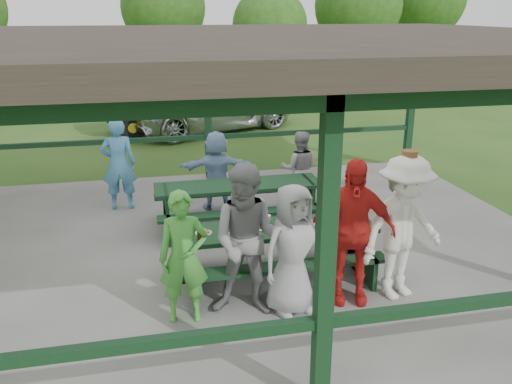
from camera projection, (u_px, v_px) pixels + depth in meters
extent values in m
plane|color=#274F18|center=(242.00, 250.00, 8.67)|extent=(90.00, 90.00, 0.00)
cube|color=slate|center=(242.00, 247.00, 8.66)|extent=(10.00, 8.00, 0.10)
cube|color=black|center=(325.00, 261.00, 4.65)|extent=(0.15, 0.15, 3.00)
cube|color=black|center=(208.00, 110.00, 11.68)|extent=(0.15, 0.15, 3.00)
cube|color=black|center=(411.00, 102.00, 12.66)|extent=(0.15, 0.15, 3.00)
cube|color=black|center=(39.00, 357.00, 4.35)|extent=(4.65, 0.10, 0.10)
cube|color=black|center=(95.00, 142.00, 11.38)|extent=(4.65, 0.10, 0.10)
cube|color=black|center=(313.00, 132.00, 12.36)|extent=(4.65, 0.10, 0.10)
cube|color=black|center=(333.00, 98.00, 4.20)|extent=(9.80, 0.15, 0.20)
cube|color=black|center=(206.00, 43.00, 11.23)|extent=(9.80, 0.15, 0.20)
cube|color=#2C251F|center=(240.00, 42.00, 7.64)|extent=(10.60, 8.60, 0.24)
cube|color=black|center=(276.00, 229.00, 7.35)|extent=(2.72, 0.75, 0.06)
cube|color=black|center=(286.00, 267.00, 6.93)|extent=(2.72, 0.28, 0.05)
cube|color=black|center=(266.00, 233.00, 7.96)|extent=(2.72, 0.28, 0.05)
cube|color=black|center=(190.00, 260.00, 7.22)|extent=(0.06, 0.70, 0.75)
cube|color=black|center=(356.00, 245.00, 7.70)|extent=(0.06, 0.70, 0.75)
cube|color=black|center=(190.00, 270.00, 7.27)|extent=(0.06, 1.39, 0.45)
cube|color=black|center=(355.00, 254.00, 7.75)|extent=(0.06, 1.39, 0.45)
cube|color=black|center=(239.00, 185.00, 9.17)|extent=(2.82, 0.75, 0.06)
cube|color=black|center=(245.00, 213.00, 8.75)|extent=(2.82, 0.28, 0.05)
cube|color=black|center=(233.00, 192.00, 9.78)|extent=(2.82, 0.28, 0.05)
cube|color=black|center=(167.00, 210.00, 9.03)|extent=(0.06, 0.70, 0.75)
cube|color=black|center=(307.00, 199.00, 9.53)|extent=(0.06, 0.70, 0.75)
cube|color=black|center=(167.00, 218.00, 9.08)|extent=(0.06, 1.39, 0.45)
cube|color=black|center=(307.00, 207.00, 9.58)|extent=(0.06, 1.39, 0.45)
cylinder|color=white|center=(203.00, 233.00, 7.14)|extent=(0.22, 0.22, 0.01)
torus|color=#A06538|center=(201.00, 232.00, 7.10)|extent=(0.10, 0.10, 0.03)
torus|color=#A06538|center=(207.00, 232.00, 7.12)|extent=(0.10, 0.10, 0.03)
torus|color=#A06538|center=(203.00, 230.00, 7.17)|extent=(0.10, 0.10, 0.03)
cylinder|color=white|center=(260.00, 228.00, 7.29)|extent=(0.22, 0.22, 0.01)
torus|color=#A06538|center=(258.00, 227.00, 7.26)|extent=(0.10, 0.10, 0.03)
torus|color=#A06538|center=(264.00, 227.00, 7.28)|extent=(0.10, 0.10, 0.03)
torus|color=#A06538|center=(260.00, 225.00, 7.33)|extent=(0.10, 0.10, 0.03)
cylinder|color=white|center=(307.00, 224.00, 7.43)|extent=(0.22, 0.22, 0.01)
torus|color=#A06538|center=(304.00, 223.00, 7.39)|extent=(0.10, 0.10, 0.03)
torus|color=#A06538|center=(310.00, 223.00, 7.41)|extent=(0.10, 0.10, 0.03)
torus|color=#A06538|center=(306.00, 221.00, 7.46)|extent=(0.10, 0.10, 0.03)
cylinder|color=white|center=(349.00, 220.00, 7.55)|extent=(0.22, 0.22, 0.01)
torus|color=#A06538|center=(347.00, 220.00, 7.52)|extent=(0.10, 0.10, 0.03)
torus|color=#A06538|center=(353.00, 219.00, 7.54)|extent=(0.10, 0.10, 0.03)
torus|color=#A06538|center=(348.00, 218.00, 7.59)|extent=(0.10, 0.10, 0.03)
cylinder|color=#381E0F|center=(199.00, 235.00, 6.94)|extent=(0.06, 0.06, 0.10)
cylinder|color=#381E0F|center=(249.00, 231.00, 7.07)|extent=(0.06, 0.06, 0.10)
cylinder|color=#381E0F|center=(284.00, 228.00, 7.17)|extent=(0.06, 0.06, 0.10)
cylinder|color=#381E0F|center=(288.00, 228.00, 7.18)|extent=(0.06, 0.06, 0.10)
cylinder|color=#381E0F|center=(332.00, 224.00, 7.31)|extent=(0.06, 0.06, 0.10)
cone|color=white|center=(239.00, 221.00, 7.41)|extent=(0.09, 0.09, 0.10)
cone|color=white|center=(240.00, 221.00, 7.42)|extent=(0.09, 0.09, 0.10)
cone|color=white|center=(258.00, 220.00, 7.47)|extent=(0.09, 0.09, 0.10)
cone|color=white|center=(268.00, 219.00, 7.49)|extent=(0.09, 0.09, 0.10)
cone|color=white|center=(326.00, 214.00, 7.67)|extent=(0.09, 0.09, 0.10)
imported|color=green|center=(184.00, 257.00, 6.31)|extent=(0.62, 0.44, 1.61)
imported|color=gray|center=(249.00, 241.00, 6.41)|extent=(1.09, 0.95, 1.89)
imported|color=#9D9C9F|center=(293.00, 250.00, 6.48)|extent=(0.92, 0.73, 1.64)
imported|color=red|center=(351.00, 232.00, 6.70)|extent=(1.18, 0.71, 1.88)
imported|color=silver|center=(403.00, 228.00, 6.80)|extent=(1.36, 1.00, 1.89)
cylinder|color=brown|center=(409.00, 160.00, 6.52)|extent=(0.39, 0.39, 0.02)
cylinder|color=brown|center=(410.00, 155.00, 6.50)|extent=(0.23, 0.23, 0.11)
imported|color=#81A0C7|center=(217.00, 170.00, 9.98)|extent=(1.41, 0.59, 1.48)
imported|color=teal|center=(119.00, 164.00, 9.92)|extent=(0.63, 0.42, 1.72)
imported|color=gray|center=(299.00, 169.00, 10.12)|extent=(0.83, 0.72, 1.44)
imported|color=silver|center=(212.00, 105.00, 17.18)|extent=(6.10, 4.49, 1.54)
cube|color=navy|center=(154.00, 106.00, 16.67)|extent=(3.14, 2.12, 0.12)
cube|color=navy|center=(161.00, 101.00, 15.99)|extent=(2.79, 0.79, 0.41)
cube|color=navy|center=(147.00, 95.00, 17.19)|extent=(2.79, 0.79, 0.41)
cube|color=navy|center=(106.00, 102.00, 15.97)|extent=(0.43, 1.40, 0.41)
cube|color=navy|center=(197.00, 95.00, 17.21)|extent=(0.43, 1.40, 0.41)
cylinder|color=black|center=(132.00, 128.00, 15.76)|extent=(0.80, 0.38, 0.78)
cylinder|color=yellow|center=(132.00, 128.00, 15.76)|extent=(0.33, 0.29, 0.29)
cylinder|color=black|center=(119.00, 119.00, 17.06)|extent=(0.80, 0.38, 0.78)
cylinder|color=yellow|center=(119.00, 119.00, 17.06)|extent=(0.33, 0.29, 0.29)
cylinder|color=black|center=(191.00, 122.00, 16.56)|extent=(0.80, 0.38, 0.78)
cylinder|color=yellow|center=(191.00, 122.00, 16.56)|extent=(0.33, 0.29, 0.29)
cylinder|color=black|center=(175.00, 114.00, 17.86)|extent=(0.80, 0.38, 0.78)
cylinder|color=yellow|center=(175.00, 114.00, 17.86)|extent=(0.33, 0.29, 0.29)
cube|color=navy|center=(212.00, 105.00, 17.55)|extent=(1.01, 0.34, 0.08)
cone|color=#F2590C|center=(104.00, 98.00, 15.91)|extent=(0.12, 0.40, 0.41)
cylinder|color=#342315|center=(166.00, 65.00, 23.42)|extent=(0.36, 0.36, 2.76)
sphere|color=#224E14|center=(163.00, 7.00, 22.66)|extent=(3.53, 3.53, 3.53)
cylinder|color=#342315|center=(269.00, 77.00, 21.46)|extent=(0.36, 0.36, 2.26)
sphere|color=#224E14|center=(270.00, 25.00, 20.84)|extent=(2.89, 2.89, 2.89)
cylinder|color=#342315|center=(355.00, 65.00, 23.06)|extent=(0.36, 0.36, 2.80)
sphere|color=#224E14|center=(358.00, 5.00, 22.29)|extent=(3.59, 3.59, 3.59)
cylinder|color=#342315|center=(417.00, 56.00, 25.79)|extent=(0.36, 0.36, 3.08)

